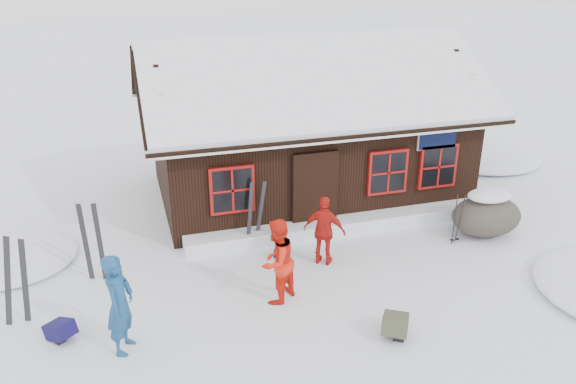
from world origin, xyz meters
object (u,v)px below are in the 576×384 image
Objects in this scene: skier_crouched at (280,239)px; ski_pair_left at (16,282)px; skier_teal at (120,304)px; boulder at (486,215)px; backpack_blue at (61,333)px; backpack_olive at (395,328)px; ski_poles at (457,220)px; skier_orange_right at (325,231)px; skier_orange_left at (277,261)px.

skier_crouched is 5.32m from ski_pair_left.
skier_teal reaches higher than boulder.
backpack_blue is at bearing -171.99° from boulder.
skier_teal is 3.10× the size of backpack_olive.
ski_poles is at bearing -31.08° from backpack_blue.
ski_poles is 2.56× the size of backpack_blue.
ski_poles reaches higher than skier_crouched.
ski_poles is (4.14, -0.53, 0.14)m from skier_crouched.
skier_teal is at bearing -21.91° from ski_pair_left.
skier_orange_right reaches higher than boulder.
backpack_olive is (0.32, -2.78, -0.63)m from skier_orange_right.
skier_orange_right is at bearing -45.68° from skier_teal.
skier_teal is 2.21m from ski_pair_left.
boulder is at bearing 11.70° from ski_poles.
skier_teal is 1.01× the size of ski_pair_left.
skier_orange_left is at bearing 167.19° from backpack_olive.
skier_orange_left is 1.75m from skier_orange_right.
ski_pair_left is 1.43× the size of ski_poles.
backpack_olive is at bearing -142.79° from boulder.
ski_poles is (-0.94, -0.20, 0.08)m from boulder.
boulder is 4.93m from backpack_olive.
boulder is at bearing -30.67° from backpack_blue.
skier_crouched is at bearing 141.62° from backpack_olive.
ski_pair_left reaches higher than backpack_olive.
skier_crouched is at bearing 176.28° from boulder.
skier_teal is 1.06× the size of skier_orange_left.
backpack_blue is (-5.37, -1.16, -0.66)m from skier_orange_right.
ski_poles reaches higher than backpack_olive.
skier_orange_left is 2.93× the size of backpack_olive.
ski_poles is 2.16× the size of backpack_olive.
skier_orange_left is 1.74m from skier_crouched.
backpack_blue is at bearing -31.12° from ski_pair_left.
skier_orange_left is at bearing -166.97° from ski_poles.
skier_teal is 3.68× the size of backpack_blue.
skier_orange_right is at bearing -177.34° from boulder.
skier_crouched is (-0.84, 0.53, -0.33)m from skier_orange_right.
skier_orange_right is 2.68× the size of backpack_olive.
skier_orange_left reaches higher than skier_crouched.
skier_teal reaches higher than backpack_blue.
skier_crouched reaches higher than backpack_blue.
skier_orange_right reaches higher than backpack_blue.
ski_pair_left is 9.37m from ski_poles.
skier_orange_left reaches higher than backpack_olive.
backpack_blue is at bearing -163.74° from backpack_olive.
backpack_blue is (-9.61, -1.35, -0.38)m from boulder.
skier_crouched is 4.18m from ski_poles.
skier_crouched is 1.85× the size of backpack_blue.
skier_orange_left is 4.80m from ski_poles.
boulder reaches higher than skier_crouched.
ski_poles is (4.67, 1.08, -0.27)m from skier_orange_left.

